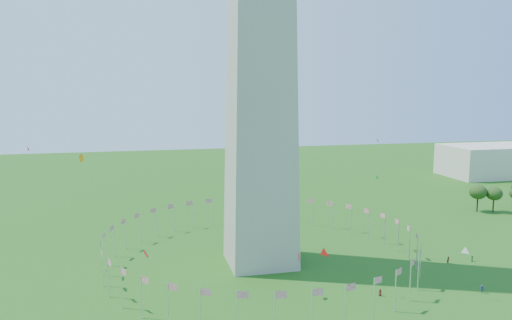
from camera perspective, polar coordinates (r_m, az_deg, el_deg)
The scene contains 3 objects.
flag_ring at distance 132.74m, azimuth 0.49°, elevation -9.81°, with size 80.24×80.24×9.00m.
gov_building_east_a at distance 288.77m, azimuth 25.45°, elevation -0.05°, with size 50.00×30.00×16.00m, color beige.
kites_aloft at distance 111.53m, azimuth 9.68°, elevation -5.93°, with size 128.70×69.89×31.75m.
Camera 1 is at (-30.10, -72.55, 45.66)m, focal length 35.00 mm.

